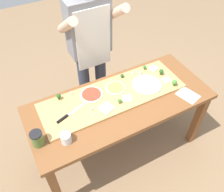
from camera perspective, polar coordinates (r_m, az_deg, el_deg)
The scene contains 27 objects.
ground_plane at distance 2.73m, azimuth 1.54°, elevation -12.01°, with size 8.00×8.00×0.00m, color #896B4C.
prep_table at distance 2.21m, azimuth 1.87°, elevation -3.06°, with size 1.65×0.71×0.76m.
cutting_board at distance 2.16m, azimuth 0.25°, elevation 0.16°, with size 1.32×0.43×0.02m, color tan.
chefs_knife at distance 2.02m, azimuth -10.34°, elevation -4.43°, with size 0.31×0.12×0.02m.
pizza_whole_cheese_artichoke at distance 2.26m, azimuth 8.29°, elevation 2.76°, with size 0.28×0.28×0.02m.
pizza_whole_tomato_red at distance 2.15m, azimuth -4.91°, elevation 0.38°, with size 0.21×0.21×0.02m.
pizza_whole_pesto_green at distance 2.20m, azimuth 0.82°, elevation 1.98°, with size 0.18×0.18×0.02m.
pizza_slice_near_left at distance 2.34m, azimuth 12.85°, elevation 3.73°, with size 0.07×0.07×0.01m, color silver.
pizza_slice_near_right at distance 2.45m, azimuth 9.83°, elevation 6.50°, with size 0.08×0.08×0.01m, color silver.
pizza_slice_center at distance 2.12m, azimuth 3.65°, elevation -0.55°, with size 0.08×0.08×0.01m, color silver.
pizza_slice_far_left at distance 2.04m, azimuth -1.30°, elevation -2.84°, with size 0.11×0.11×0.01m, color silver.
broccoli_floret_back_left at distance 2.30m, azimuth 2.42°, elevation 4.85°, with size 0.03×0.03×0.04m.
broccoli_floret_front_right at distance 2.37m, azimuth 11.64°, elevation 5.69°, with size 0.04×0.04×0.06m.
broccoli_floret_back_mid at distance 2.41m, azimuth 7.79°, elevation 6.82°, with size 0.03×0.03×0.05m.
broccoli_floret_front_left at distance 2.06m, azimuth 1.85°, elevation -1.20°, with size 0.03×0.03×0.04m.
broccoli_floret_center_right at distance 2.14m, azimuth -12.56°, elevation -0.08°, with size 0.04×0.04×0.06m.
broccoli_floret_front_mid at distance 2.29m, azimuth 14.67°, elevation 3.10°, with size 0.05×0.05×0.06m.
cheese_crumble_a at distance 2.04m, azimuth 2.04°, elevation -2.86°, with size 0.01×0.01×0.01m, color white.
cheese_crumble_b at distance 2.36m, azimuth 5.01°, elevation 5.38°, with size 0.02×0.02×0.02m, color silver.
cheese_crumble_c at distance 2.37m, azimuth 6.75°, elevation 5.56°, with size 0.02×0.02×0.02m, color white.
cheese_crumble_d at distance 2.03m, azimuth -4.80°, elevation -3.10°, with size 0.02×0.02×0.02m, color silver.
cheese_crumble_e at distance 2.18m, azimuth -9.71°, elevation 0.70°, with size 0.02×0.02×0.02m, color silver.
cheese_crumble_f at distance 1.99m, azimuth -4.52°, elevation -4.62°, with size 0.01×0.01×0.01m, color silver.
flour_cup at distance 1.87m, azimuth -10.90°, elevation -9.90°, with size 0.08×0.08×0.09m.
sauce_jar at distance 1.89m, azimuth -17.34°, elevation -9.64°, with size 0.09×0.09×0.13m.
recipe_note at distance 2.28m, azimuth 17.60°, elevation 0.21°, with size 0.14×0.19×0.00m, color white.
cook_center at distance 2.40m, azimuth -5.22°, elevation 12.43°, with size 0.54×0.39×1.67m.
Camera 1 is at (-0.74, -1.24, 2.32)m, focal length 38.45 mm.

